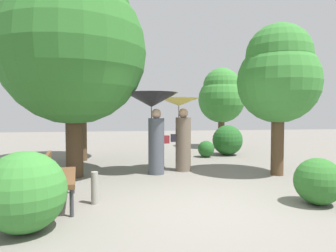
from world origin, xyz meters
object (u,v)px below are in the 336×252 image
person_right (181,123)px  tree_near_left (79,49)px  park_bench (56,175)px  tree_near_right (222,95)px  tree_mid_left (73,40)px  person_left (153,112)px  tree_mid_right (279,74)px  path_marker_post (95,188)px

person_right → tree_near_left: tree_near_left is taller
park_bench → tree_near_right: tree_near_right is taller
tree_near_left → tree_mid_left: bearing=-85.3°
person_left → person_right: size_ratio=1.06×
tree_near_right → tree_mid_right: 5.77m
tree_near_left → tree_mid_left: tree_near_left is taller
path_marker_post → tree_near_right: bearing=57.1°
tree_mid_left → tree_mid_right: (4.92, -0.52, -0.77)m
person_right → tree_mid_left: 3.34m
person_left → path_marker_post: person_left is taller
tree_near_right → tree_mid_right: size_ratio=0.94×
tree_mid_right → park_bench: bearing=-161.2°
tree_near_right → path_marker_post: bearing=-122.9°
park_bench → tree_near_left: bearing=-5.0°
tree_mid_right → person_right: bearing=158.5°
person_left → tree_near_left: bearing=40.0°
person_left → tree_mid_right: 3.22m
person_left → tree_mid_right: bearing=-101.3°
person_left → path_marker_post: bearing=151.2°
person_right → tree_mid_left: (-2.67, -0.37, 1.97)m
person_left → path_marker_post: (-1.24, -2.29, -1.28)m
path_marker_post → tree_mid_right: bearing=21.7°
tree_mid_right → path_marker_post: 5.10m
tree_mid_right → path_marker_post: tree_mid_right is taller
tree_near_left → tree_mid_right: bearing=-30.8°
park_bench → tree_mid_right: (4.90, 1.66, 1.97)m
park_bench → tree_near_right: size_ratio=0.44×
tree_mid_left → tree_mid_right: bearing=-6.0°
tree_near_right → tree_mid_left: size_ratio=0.68×
tree_mid_right → path_marker_post: size_ratio=6.77×
person_left → park_bench: 3.10m
person_right → park_bench: 3.75m
tree_near_right → tree_near_left: bearing=-154.7°
tree_near_left → tree_mid_right: tree_near_left is taller
tree_near_left → tree_near_right: (5.67, 2.69, -1.28)m
person_left → tree_near_right: (3.57, 5.15, 0.73)m
tree_near_right → person_left: bearing=-124.7°
person_right → tree_near_left: bearing=52.7°
tree_mid_left → tree_near_right: bearing=43.7°
path_marker_post → person_left: bearing=61.6°
person_right → tree_mid_left: tree_mid_left is taller
person_left → tree_mid_right: (3.03, -0.59, 0.93)m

